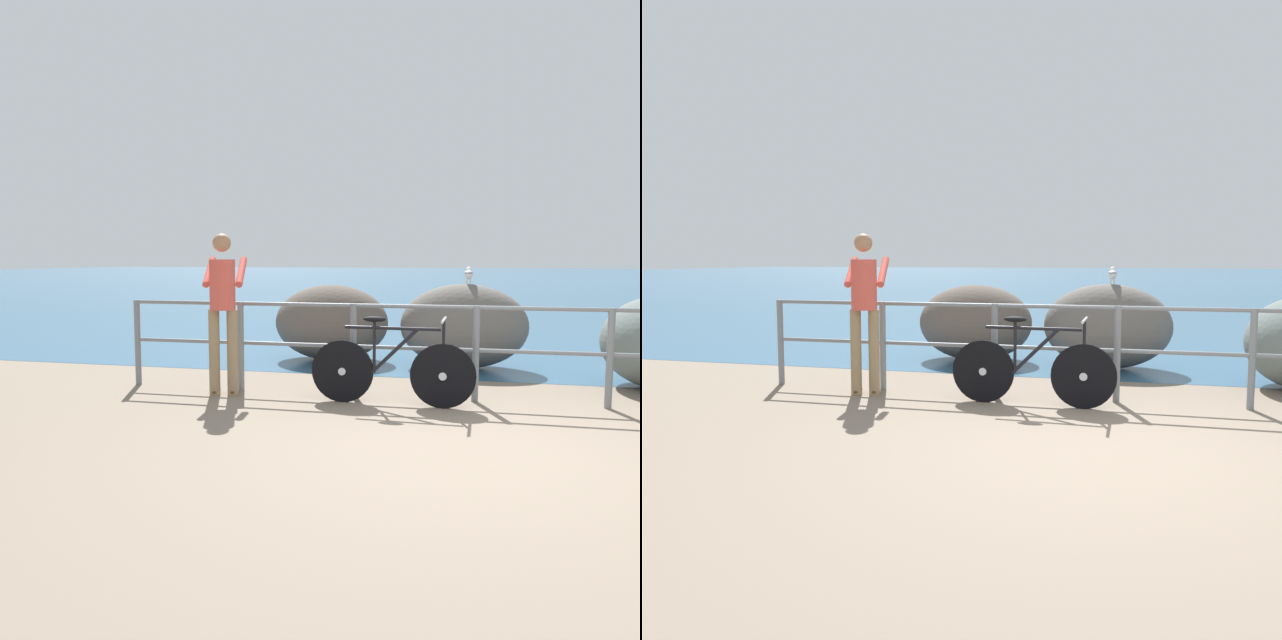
{
  "view_description": "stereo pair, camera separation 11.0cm",
  "coord_description": "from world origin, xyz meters",
  "views": [
    {
      "loc": [
        -0.14,
        -4.84,
        1.51
      ],
      "look_at": [
        -1.77,
        2.17,
        0.79
      ],
      "focal_mm": 34.64,
      "sensor_mm": 36.0,
      "label": 1
    },
    {
      "loc": [
        -0.03,
        -4.81,
        1.51
      ],
      "look_at": [
        -1.77,
        2.17,
        0.79
      ],
      "focal_mm": 34.64,
      "sensor_mm": 36.0,
      "label": 2
    }
  ],
  "objects": [
    {
      "name": "breakwater_boulder_left",
      "position": [
        -2.04,
        4.07,
        0.56
      ],
      "size": [
        1.69,
        1.22,
        1.12
      ],
      "color": "#5B5048",
      "rests_on": "ground"
    },
    {
      "name": "person_at_railing",
      "position": [
        -2.71,
        1.49,
        0.99
      ],
      "size": [
        0.55,
        0.67,
        1.78
      ],
      "rotation": [
        0.0,
        0.0,
        1.81
      ],
      "color": "#8C7251",
      "rests_on": "ground_plane"
    },
    {
      "name": "seagull",
      "position": [
        -0.08,
        3.85,
        1.3
      ],
      "size": [
        0.12,
        0.34,
        0.23
      ],
      "rotation": [
        0.0,
        0.0,
        1.56
      ],
      "color": "gold",
      "rests_on": "breakwater_boulder_main"
    },
    {
      "name": "bicycle",
      "position": [
        -0.84,
        1.42,
        0.39
      ],
      "size": [
        1.7,
        0.48,
        0.92
      ],
      "rotation": [
        0.0,
        0.0,
        -0.04
      ],
      "color": "black",
      "rests_on": "ground_plane"
    },
    {
      "name": "breakwater_boulder_main",
      "position": [
        -0.13,
        3.82,
        0.58
      ],
      "size": [
        1.73,
        1.09,
        1.16
      ],
      "color": "#605B56",
      "rests_on": "ground"
    },
    {
      "name": "ground_plane",
      "position": [
        0.0,
        20.0,
        -0.05
      ],
      "size": [
        120.0,
        120.0,
        0.1
      ],
      "primitive_type": "cube",
      "color": "#756656"
    },
    {
      "name": "sea_surface",
      "position": [
        0.0,
        47.91,
        0.0
      ],
      "size": [
        120.0,
        90.0,
        0.01
      ],
      "primitive_type": "cube",
      "color": "#2D5675",
      "rests_on": "ground_plane"
    },
    {
      "name": "promenade_railing",
      "position": [
        0.0,
        1.77,
        0.63
      ],
      "size": [
        7.91,
        0.07,
        1.02
      ],
      "color": "slate",
      "rests_on": "ground_plane"
    }
  ]
}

